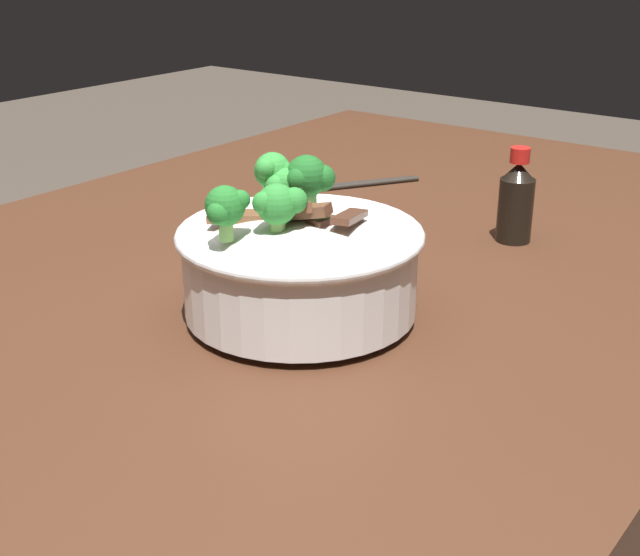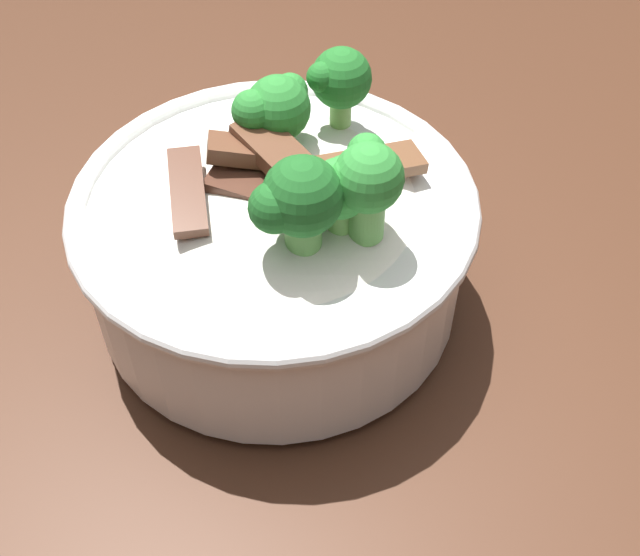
{
  "view_description": "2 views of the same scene",
  "coord_description": "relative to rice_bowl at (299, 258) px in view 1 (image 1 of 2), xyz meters",
  "views": [
    {
      "loc": [
        0.71,
        0.57,
        1.18
      ],
      "look_at": [
        0.12,
        0.13,
        0.88
      ],
      "focal_mm": 48.49,
      "sensor_mm": 36.0,
      "label": 1
    },
    {
      "loc": [
        -0.22,
        0.02,
        1.22
      ],
      "look_at": [
        0.09,
        0.06,
        0.88
      ],
      "focal_mm": 44.73,
      "sensor_mm": 36.0,
      "label": 2
    }
  ],
  "objects": [
    {
      "name": "chopsticks_pair",
      "position": [
        -0.4,
        -0.22,
        -0.06
      ],
      "size": [
        0.19,
        0.13,
        0.01
      ],
      "color": "#28231E",
      "rests_on": "dining_table"
    },
    {
      "name": "soy_sauce_bottle",
      "position": [
        -0.33,
        0.07,
        -0.01
      ],
      "size": [
        0.04,
        0.04,
        0.12
      ],
      "color": "black",
      "rests_on": "dining_table"
    },
    {
      "name": "rice_bowl",
      "position": [
        0.0,
        0.0,
        0.0
      ],
      "size": [
        0.24,
        0.24,
        0.15
      ],
      "color": "white",
      "rests_on": "dining_table"
    },
    {
      "name": "dining_table",
      "position": [
        -0.11,
        -0.09,
        -0.15
      ],
      "size": [
        1.49,
        0.92,
        0.83
      ],
      "color": "#472819",
      "rests_on": "ground"
    }
  ]
}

